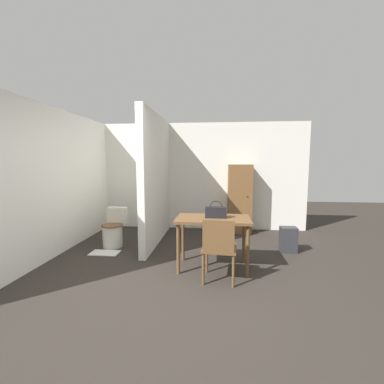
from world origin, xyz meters
The scene contains 11 objects.
ground_plane centered at (0.00, 0.00, 0.00)m, with size 16.00×16.00×0.00m, color #2D2823.
wall_back centered at (0.00, 3.42, 1.25)m, with size 5.27×0.12×2.50m.
wall_left centered at (-2.20, 1.68, 1.25)m, with size 0.12×4.36×2.50m.
partition_wall centered at (-0.63, 2.28, 1.25)m, with size 0.12×2.16×2.50m.
dining_table centered at (0.51, 1.04, 0.67)m, with size 1.09×0.63×0.77m.
wooden_chair centered at (0.60, 0.58, 0.48)m, with size 0.48×0.48×0.87m.
toilet centered at (-1.38, 1.90, 0.30)m, with size 0.39×0.54×0.71m.
handbag centered at (0.55, 1.04, 0.86)m, with size 0.31×0.10×0.25m.
wooden_cabinet centered at (1.08, 3.13, 0.77)m, with size 0.53×0.44×1.54m.
bath_mat centered at (-1.38, 1.48, 0.01)m, with size 0.49×0.28×0.01m.
space_heater centered at (1.84, 1.86, 0.22)m, with size 0.28×0.21×0.45m.
Camera 1 is at (0.56, -2.70, 1.58)m, focal length 24.00 mm.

